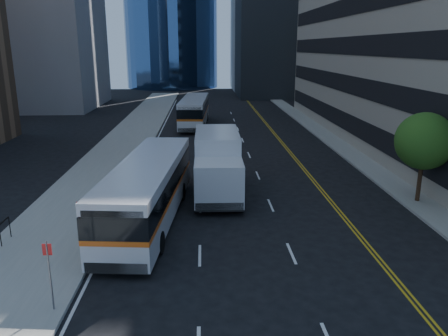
# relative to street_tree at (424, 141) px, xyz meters

# --- Properties ---
(ground) EXTENTS (160.00, 160.00, 0.00)m
(ground) POSITION_rel_street_tree_xyz_m (-9.00, -8.00, -3.64)
(ground) COLOR black
(ground) RESTS_ON ground
(sidewalk_west) EXTENTS (5.00, 90.00, 0.15)m
(sidewalk_west) POSITION_rel_street_tree_xyz_m (-19.50, 17.00, -3.57)
(sidewalk_west) COLOR gray
(sidewalk_west) RESTS_ON ground
(sidewalk_east) EXTENTS (2.00, 90.00, 0.15)m
(sidewalk_east) POSITION_rel_street_tree_xyz_m (-0.00, 17.00, -3.57)
(sidewalk_east) COLOR gray
(sidewalk_east) RESTS_ON ground
(street_tree) EXTENTS (3.20, 3.20, 5.10)m
(street_tree) POSITION_rel_street_tree_xyz_m (0.00, 0.00, 0.00)
(street_tree) COLOR #332114
(street_tree) RESTS_ON sidewalk_east
(bus_front) EXTENTS (3.80, 12.44, 3.16)m
(bus_front) POSITION_rel_street_tree_xyz_m (-15.10, -1.98, -1.92)
(bus_front) COLOR silver
(bus_front) RESTS_ON ground
(bus_rear) EXTENTS (3.38, 12.27, 3.13)m
(bus_rear) POSITION_rel_street_tree_xyz_m (-13.28, 26.49, -1.93)
(bus_rear) COLOR silver
(bus_rear) RESTS_ON ground
(box_truck) EXTENTS (2.76, 7.71, 3.68)m
(box_truck) POSITION_rel_street_tree_xyz_m (-11.45, 2.19, -1.70)
(box_truck) COLOR silver
(box_truck) RESTS_ON ground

